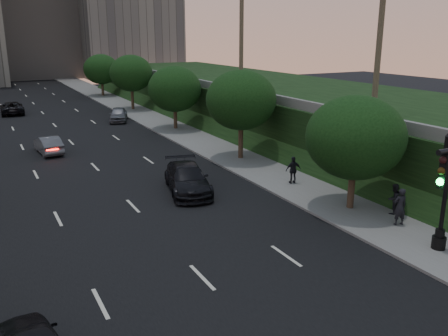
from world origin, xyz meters
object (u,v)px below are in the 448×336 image
sedan_mid_left (48,145)px  sedan_far_right (118,114)px  street_lamp (445,195)px  sedan_far_left (12,108)px  pedestrian_a (400,207)px  pedestrian_b (394,199)px  sedan_near_right (187,179)px  pedestrian_c (293,170)px

sedan_mid_left → sedan_far_right: (8.84, 11.31, 0.05)m
street_lamp → sedan_far_left: size_ratio=1.05×
sedan_far_right → pedestrian_a: size_ratio=2.37×
street_lamp → sedan_far_right: 38.07m
pedestrian_a → pedestrian_b: bearing=-113.8°
sedan_mid_left → sedan_far_right: size_ratio=0.96×
sedan_near_right → pedestrian_a: pedestrian_a is taller
pedestrian_b → sedan_near_right: bearing=-50.6°
pedestrian_a → pedestrian_b: (0.90, 1.22, -0.13)m
pedestrian_b → pedestrian_a: bearing=50.3°
sedan_far_left → sedan_near_right: (6.95, -35.83, 0.08)m
street_lamp → pedestrian_b: bearing=70.1°
pedestrian_c → sedan_far_right: bearing=-70.9°
street_lamp → pedestrian_c: size_ratio=3.27×
street_lamp → pedestrian_a: street_lamp is taller
sedan_far_right → pedestrian_a: 35.35m
street_lamp → pedestrian_c: (-0.11, 10.68, -1.62)m
sedan_near_right → pedestrian_a: bearing=-40.9°
sedan_far_left → pedestrian_a: 47.79m
sedan_far_left → sedan_far_right: sedan_far_right is taller
street_lamp → sedan_mid_left: street_lamp is taller
sedan_near_right → sedan_mid_left: bearing=127.0°
street_lamp → sedan_far_left: bearing=105.5°
pedestrian_a → sedan_near_right: bearing=-41.8°
sedan_far_left → pedestrian_b: pedestrian_b is taller
sedan_mid_left → sedan_far_left: bearing=-92.4°
street_lamp → sedan_near_right: 14.31m
pedestrian_b → sedan_mid_left: bearing=-61.5°
pedestrian_a → sedan_mid_left: bearing=-48.6°
street_lamp → sedan_far_right: size_ratio=1.26×
sedan_far_right → pedestrian_c: bearing=-63.6°
sedan_mid_left → sedan_far_left: sedan_far_left is taller
street_lamp → pedestrian_a: bearing=79.0°
sedan_mid_left → pedestrian_b: (13.92, -22.58, 0.26)m
pedestrian_c → sedan_far_left: bearing=-58.9°
sedan_far_right → pedestrian_a: pedestrian_a is taller
sedan_mid_left → pedestrian_b: bearing=116.7°
sedan_far_left → sedan_near_right: size_ratio=0.95×
pedestrian_b → pedestrian_c: pedestrian_c is taller
sedan_near_right → sedan_far_right: (2.85, 25.23, -0.06)m
sedan_mid_left → pedestrian_a: 27.12m
street_lamp → sedan_mid_left: 29.39m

